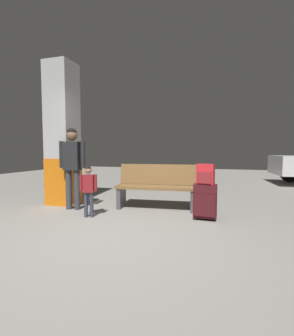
% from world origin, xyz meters
% --- Properties ---
extents(ground_plane, '(18.00, 18.00, 0.10)m').
position_xyz_m(ground_plane, '(0.00, 4.00, -0.05)').
color(ground_plane, gray).
extents(structural_pillar, '(0.57, 0.57, 3.04)m').
position_xyz_m(structural_pillar, '(-1.84, 1.62, 1.51)').
color(structural_pillar, orange).
rests_on(structural_pillar, ground_plane).
extents(bench, '(1.64, 0.66, 0.89)m').
position_xyz_m(bench, '(0.24, 1.76, 0.44)').
color(bench, brown).
rests_on(bench, ground_plane).
extents(suitcase, '(0.39, 0.24, 0.60)m').
position_xyz_m(suitcase, '(1.22, 1.21, 0.32)').
color(suitcase, '#471419').
rests_on(suitcase, ground_plane).
extents(backpack_bright, '(0.30, 0.23, 0.34)m').
position_xyz_m(backpack_bright, '(1.22, 1.21, 0.77)').
color(backpack_bright, red).
rests_on(backpack_bright, suitcase).
extents(child, '(0.30, 0.18, 0.90)m').
position_xyz_m(child, '(-0.74, 0.79, 0.56)').
color(child, '#33384C').
rests_on(child, ground_plane).
extents(adult, '(0.55, 0.22, 1.60)m').
position_xyz_m(adult, '(-1.34, 1.21, 0.99)').
color(adult, '#38383D').
rests_on(adult, ground_plane).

